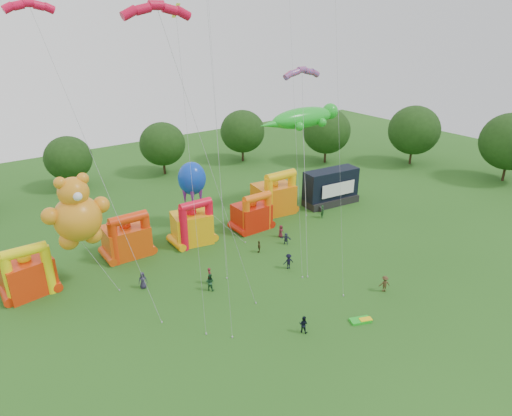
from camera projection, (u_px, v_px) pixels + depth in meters
ground at (355, 356)px, 39.58m from camera, size 160.00×160.00×0.00m
tree_ring at (346, 296)px, 36.96m from camera, size 122.26×124.35×12.07m
bouncy_castle_0 at (28, 274)px, 47.64m from camera, size 5.26×4.47×6.04m
bouncy_castle_1 at (127, 238)px, 55.34m from camera, size 5.26×4.28×5.91m
bouncy_castle_2 at (193, 226)px, 58.41m from camera, size 5.38×4.65×6.22m
bouncy_castle_3 at (253, 215)px, 62.30m from camera, size 4.64×3.73×5.51m
bouncy_castle_4 at (275, 197)px, 67.20m from camera, size 6.06×5.13×6.81m
stage_trailer at (331, 187)px, 70.50m from camera, size 9.07×4.22×5.53m
teddy_bear_kite at (82, 225)px, 46.72m from camera, size 6.79×5.25×12.91m
gecko_kite at (304, 139)px, 65.89m from camera, size 14.21×6.07×15.25m
octopus_kite at (207, 204)px, 61.15m from camera, size 4.70×10.66×9.31m
parafoil_kites at (192, 174)px, 43.71m from camera, size 30.89×12.82×29.16m
diamond_kites at (252, 139)px, 43.57m from camera, size 17.48×16.70×43.36m
folded_kite_bundle at (361, 320)px, 43.93m from camera, size 2.23×1.66×0.31m
spectator_0 at (143, 280)px, 49.03m from camera, size 1.08×0.87×1.91m
spectator_1 at (210, 276)px, 49.85m from camera, size 0.61×0.80×1.96m
spectator_2 at (210, 282)px, 48.65m from camera, size 1.19×1.22×1.97m
spectator_3 at (288, 261)px, 52.84m from camera, size 1.34×0.95×1.87m
spectator_4 at (259, 247)px, 56.53m from camera, size 0.87×0.95×1.56m
spectator_5 at (286, 239)px, 58.56m from camera, size 1.22×1.43×1.55m
spectator_6 at (281, 231)px, 60.40m from camera, size 0.85×0.58×1.69m
spectator_7 at (322, 212)px, 66.07m from camera, size 0.75×0.85×1.96m
spectator_8 at (303, 324)px, 42.20m from camera, size 0.99×1.06×1.74m
spectator_9 at (385, 284)px, 48.44m from camera, size 1.38×1.15×1.85m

